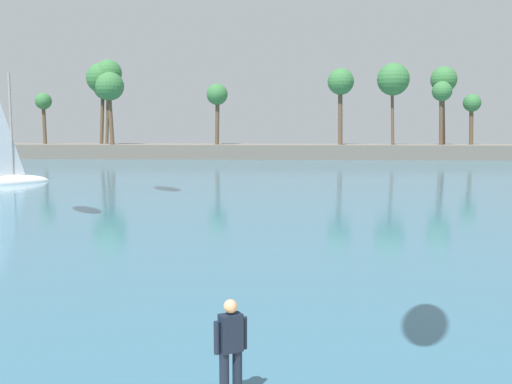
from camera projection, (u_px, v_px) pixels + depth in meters
The scene contains 4 objects.
sea at pixel (272, 166), 62.12m from camera, with size 220.00×106.10×0.06m, color #386B84.
palm_headland at pixel (267, 136), 74.88m from camera, with size 115.39×6.41×12.38m.
person_at_waterline at pixel (231, 349), 9.15m from camera, with size 0.48×0.35×1.67m.
sailboat_near_shore at pixel (7, 173), 43.41m from camera, with size 5.39×5.29×8.42m.
Camera 1 is at (1.77, -2.30, 4.27)m, focal length 42.56 mm.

